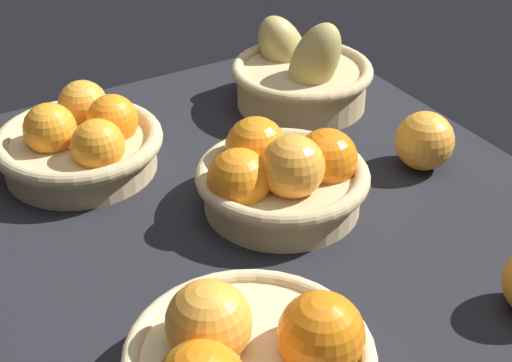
# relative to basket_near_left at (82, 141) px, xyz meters

# --- Properties ---
(market_tray) EXTENTS (0.84, 0.72, 0.03)m
(market_tray) POSITION_rel_basket_near_left_xyz_m (0.21, 0.15, -0.06)
(market_tray) COLOR black
(market_tray) RESTS_ON ground
(basket_near_left) EXTENTS (0.22, 0.22, 0.10)m
(basket_near_left) POSITION_rel_basket_near_left_xyz_m (0.00, 0.00, 0.00)
(basket_near_left) COLOR tan
(basket_near_left) RESTS_ON market_tray
(basket_center) EXTENTS (0.21, 0.21, 0.11)m
(basket_center) POSITION_rel_basket_near_left_xyz_m (0.21, 0.18, 0.00)
(basket_center) COLOR tan
(basket_center) RESTS_ON market_tray
(basket_far_left_pears) EXTENTS (0.22, 0.21, 0.15)m
(basket_far_left_pears) POSITION_rel_basket_near_left_xyz_m (-0.01, 0.35, 0.01)
(basket_far_left_pears) COLOR tan
(basket_far_left_pears) RESTS_ON market_tray
(basket_near_right) EXTENTS (0.23, 0.23, 0.11)m
(basket_near_right) POSITION_rel_basket_near_left_xyz_m (0.45, -0.01, 0.00)
(basket_near_right) COLOR #D3BC8C
(basket_near_right) RESTS_ON market_tray
(loose_orange_side_gap) EXTENTS (0.08, 0.08, 0.08)m
(loose_orange_side_gap) POSITION_rel_basket_near_left_xyz_m (0.23, 0.39, -0.00)
(loose_orange_side_gap) COLOR #F49E33
(loose_orange_side_gap) RESTS_ON market_tray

